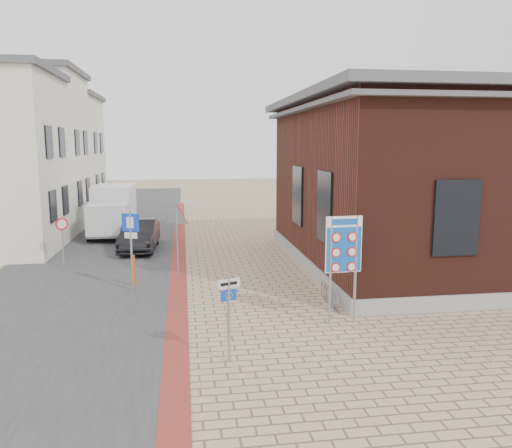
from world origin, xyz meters
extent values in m
plane|color=tan|center=(0.00, 0.00, 0.00)|extent=(120.00, 120.00, 0.00)
cube|color=#38383A|center=(-5.50, 15.00, 0.01)|extent=(7.00, 60.00, 0.02)
cube|color=maroon|center=(-2.00, 10.00, 0.01)|extent=(0.60, 40.00, 0.02)
cube|color=gray|center=(9.00, 7.00, 0.25)|extent=(12.15, 12.15, 0.50)
cube|color=#421B15|center=(9.00, 7.00, 3.50)|extent=(12.00, 12.00, 6.00)
cube|color=#545459|center=(9.00, 7.00, 6.65)|extent=(13.00, 13.00, 0.30)
cube|color=#545459|center=(9.00, 7.00, 6.25)|extent=(12.70, 12.70, 0.15)
cube|color=black|center=(2.98, 4.00, 2.80)|extent=(0.12, 1.60, 2.40)
cube|color=black|center=(2.98, 8.00, 2.80)|extent=(0.12, 1.60, 2.40)
cube|color=black|center=(6.00, 0.98, 2.80)|extent=(1.40, 0.12, 2.20)
cube|color=black|center=(-7.48, 10.80, 2.20)|extent=(0.10, 1.10, 1.40)
cube|color=black|center=(-7.48, 13.20, 2.20)|extent=(0.10, 1.10, 1.40)
cube|color=black|center=(-7.48, 10.80, 5.00)|extent=(0.10, 1.10, 1.40)
cube|color=black|center=(-7.48, 13.20, 5.00)|extent=(0.10, 1.10, 1.40)
cube|color=white|center=(-11.00, 18.00, 4.40)|extent=(7.00, 6.00, 8.80)
cube|color=#545459|center=(-11.00, 18.00, 8.95)|extent=(7.40, 6.40, 0.30)
cube|color=black|center=(-7.48, 16.80, 2.20)|extent=(0.10, 1.10, 1.40)
cube|color=black|center=(-7.48, 19.20, 2.20)|extent=(0.10, 1.10, 1.40)
cube|color=black|center=(-7.48, 16.80, 5.00)|extent=(0.10, 1.10, 1.40)
cube|color=black|center=(-7.48, 19.20, 5.00)|extent=(0.10, 1.10, 1.40)
cube|color=white|center=(-11.00, 24.00, 4.00)|extent=(7.00, 6.00, 8.00)
cube|color=#545459|center=(-11.00, 24.00, 8.15)|extent=(7.40, 6.40, 0.30)
cube|color=black|center=(-7.48, 22.80, 2.20)|extent=(0.10, 1.10, 1.40)
cube|color=black|center=(-7.48, 25.20, 2.20)|extent=(0.10, 1.10, 1.40)
cube|color=black|center=(-7.48, 22.80, 5.00)|extent=(0.10, 1.10, 1.40)
cube|color=black|center=(-7.48, 25.20, 5.00)|extent=(0.10, 1.10, 1.40)
torus|color=slate|center=(2.65, 1.60, 0.28)|extent=(0.04, 0.60, 0.60)
torus|color=slate|center=(2.65, 1.90, 0.28)|extent=(0.04, 0.60, 0.60)
torus|color=slate|center=(2.65, 2.20, 0.28)|extent=(0.04, 0.60, 0.60)
torus|color=slate|center=(2.65, 2.50, 0.28)|extent=(0.04, 0.60, 0.60)
torus|color=slate|center=(2.65, 2.80, 0.28)|extent=(0.04, 0.60, 0.60)
cube|color=slate|center=(2.65, 2.20, 0.02)|extent=(0.08, 1.60, 0.04)
imported|color=black|center=(-3.81, 11.29, 0.70)|extent=(1.70, 4.31, 1.40)
cube|color=slate|center=(-5.54, 15.28, 0.42)|extent=(1.97, 5.05, 0.23)
cube|color=silver|center=(-5.55, 13.51, 1.17)|extent=(1.97, 1.59, 1.50)
cube|color=black|center=(-5.55, 12.80, 1.45)|extent=(1.78, 0.08, 0.75)
cube|color=silver|center=(-5.54, 16.13, 1.64)|extent=(2.06, 3.37, 2.06)
cylinder|color=black|center=(-6.53, 13.79, 0.37)|extent=(0.23, 0.75, 0.75)
cylinder|color=black|center=(-4.56, 13.79, 0.37)|extent=(0.23, 0.75, 0.75)
cylinder|color=black|center=(-6.52, 16.78, 0.37)|extent=(0.23, 0.75, 0.75)
cylinder|color=black|center=(-4.56, 16.78, 0.37)|extent=(0.23, 0.75, 0.75)
cylinder|color=gray|center=(2.14, 0.48, 1.50)|extent=(0.07, 0.07, 3.00)
cylinder|color=gray|center=(2.86, 0.52, 1.50)|extent=(0.07, 0.07, 3.00)
cube|color=white|center=(2.50, 0.50, 2.22)|extent=(1.02, 0.11, 1.54)
cube|color=#0F54B7|center=(2.50, 0.50, 2.22)|extent=(0.98, 0.11, 1.50)
cube|color=white|center=(2.50, 0.50, 2.84)|extent=(0.98, 0.12, 0.29)
cylinder|color=gray|center=(-0.80, -1.50, 1.03)|extent=(0.07, 0.07, 2.06)
cube|color=silver|center=(-0.80, -1.50, 1.83)|extent=(0.53, 0.24, 0.20)
cube|color=#0F38B7|center=(-0.80, -1.50, 1.57)|extent=(0.37, 0.17, 0.25)
cylinder|color=gray|center=(-3.50, 4.50, 1.36)|extent=(0.07, 0.07, 2.72)
cube|color=#1039C6|center=(-3.50, 4.50, 2.34)|extent=(0.58, 0.23, 0.60)
cube|color=white|center=(-3.50, 4.50, 1.90)|extent=(0.42, 0.18, 0.20)
cylinder|color=gray|center=(-2.00, 6.00, 1.31)|extent=(0.07, 0.07, 2.62)
cylinder|color=gray|center=(-6.50, 8.00, 1.02)|extent=(0.07, 0.07, 2.04)
cylinder|color=red|center=(-6.50, 8.00, 1.81)|extent=(0.45, 0.23, 0.48)
cylinder|color=#EC4A0C|center=(-3.50, 5.00, 0.56)|extent=(0.10, 0.10, 1.11)
camera|label=1|loc=(-1.75, -12.19, 4.88)|focal=35.00mm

